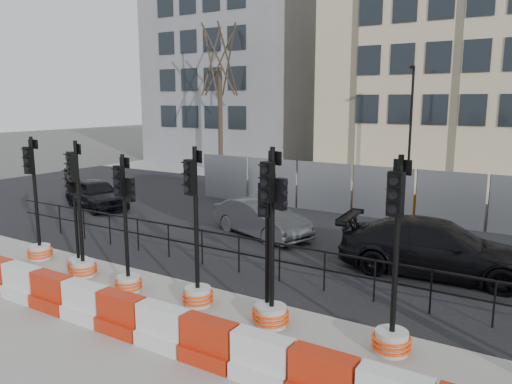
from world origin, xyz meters
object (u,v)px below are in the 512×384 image
Objects in this scene: traffic_signal_d at (127,261)px; car_c at (437,248)px; traffic_signal_a at (38,235)px; car_a at (96,194)px; traffic_signal_h at (392,315)px.

traffic_signal_d is 7.68m from car_c.
car_c is (5.80, 5.03, -0.06)m from traffic_signal_d.
car_c is (9.70, 4.64, -0.00)m from traffic_signal_a.
traffic_signal_a is 0.88× the size of car_a.
traffic_signal_d is 0.64× the size of car_c.
car_a is 13.73m from car_c.
traffic_signal_h is (6.07, 0.41, -0.04)m from traffic_signal_d.
traffic_signal_h is 0.70× the size of car_c.
traffic_signal_d is (3.90, -0.39, 0.06)m from traffic_signal_a.
car_c is at bearing 104.21° from traffic_signal_h.
car_c reaches higher than car_a.
car_c is at bearing 15.86° from traffic_signal_a.
traffic_signal_d is 9.82m from car_a.
car_a is at bearing 145.30° from traffic_signal_d.
traffic_signal_h is 0.90× the size of car_a.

